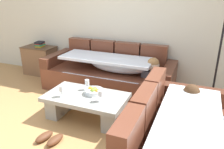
# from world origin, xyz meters

# --- Properties ---
(ground_plane) EXTENTS (14.00, 14.00, 0.00)m
(ground_plane) POSITION_xyz_m (0.00, 0.00, 0.00)
(ground_plane) COLOR #B2824D
(back_wall) EXTENTS (9.00, 0.10, 2.70)m
(back_wall) POSITION_xyz_m (0.00, 2.15, 1.35)
(back_wall) COLOR silver
(back_wall) RESTS_ON ground_plane
(couch_along_wall) EXTENTS (2.44, 0.92, 0.88)m
(couch_along_wall) POSITION_xyz_m (0.13, 1.63, 0.33)
(couch_along_wall) COLOR brown
(couch_along_wall) RESTS_ON ground_plane
(couch_near_window) EXTENTS (0.92, 2.00, 0.88)m
(couch_near_window) POSITION_xyz_m (1.56, -0.02, 0.34)
(couch_near_window) COLOR brown
(couch_near_window) RESTS_ON ground_plane
(coffee_table) EXTENTS (1.20, 0.68, 0.38)m
(coffee_table) POSITION_xyz_m (0.19, 0.54, 0.24)
(coffee_table) COLOR #999E98
(coffee_table) RESTS_ON ground_plane
(fruit_bowl) EXTENTS (0.28, 0.28, 0.10)m
(fruit_bowl) POSITION_xyz_m (0.28, 0.63, 0.42)
(fruit_bowl) COLOR silver
(fruit_bowl) RESTS_ON coffee_table
(wine_glass_near_left) EXTENTS (0.07, 0.07, 0.17)m
(wine_glass_near_left) POSITION_xyz_m (-0.11, 0.37, 0.50)
(wine_glass_near_left) COLOR silver
(wine_glass_near_left) RESTS_ON coffee_table
(wine_glass_near_right) EXTENTS (0.07, 0.07, 0.17)m
(wine_glass_near_right) POSITION_xyz_m (0.47, 0.45, 0.50)
(wine_glass_near_right) COLOR silver
(wine_glass_near_right) RESTS_ON coffee_table
(wine_glass_far_back) EXTENTS (0.07, 0.07, 0.17)m
(wine_glass_far_back) POSITION_xyz_m (0.12, 0.73, 0.50)
(wine_glass_far_back) COLOR silver
(wine_glass_far_back) RESTS_ON coffee_table
(open_magazine) EXTENTS (0.34, 0.30, 0.01)m
(open_magazine) POSITION_xyz_m (0.44, 0.55, 0.39)
(open_magazine) COLOR white
(open_magazine) RESTS_ON coffee_table
(side_cabinet) EXTENTS (0.72, 0.44, 0.64)m
(side_cabinet) POSITION_xyz_m (-1.71, 1.85, 0.32)
(side_cabinet) COLOR brown
(side_cabinet) RESTS_ON ground_plane
(book_stack_on_cabinet) EXTENTS (0.19, 0.23, 0.12)m
(book_stack_on_cabinet) POSITION_xyz_m (-1.66, 1.85, 0.70)
(book_stack_on_cabinet) COLOR gold
(book_stack_on_cabinet) RESTS_ON side_cabinet
(floor_lamp) EXTENTS (0.33, 0.31, 1.95)m
(floor_lamp) POSITION_xyz_m (1.89, 1.65, 1.12)
(floor_lamp) COLOR black
(floor_lamp) RESTS_ON ground_plane
(pair_of_shoes) EXTENTS (0.34, 0.29, 0.09)m
(pair_of_shoes) POSITION_xyz_m (0.02, -0.15, 0.04)
(pair_of_shoes) COLOR #59331E
(pair_of_shoes) RESTS_ON ground_plane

